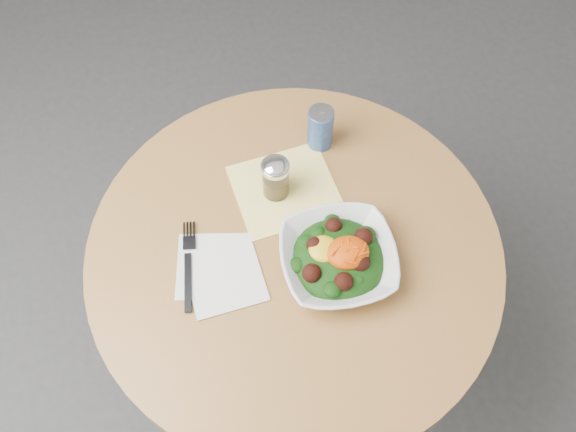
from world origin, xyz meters
name	(u,v)px	position (x,y,z in m)	size (l,w,h in m)	color
ground	(292,356)	(0.00, 0.00, 0.00)	(6.00, 6.00, 0.00)	#313234
table	(294,286)	(0.00, 0.00, 0.55)	(0.90, 0.90, 0.75)	black
cloth_napkin	(285,190)	(0.02, 0.15, 0.75)	(0.22, 0.21, 0.00)	yellow
paper_napkins	(219,271)	(-0.17, -0.01, 0.75)	(0.19, 0.21, 0.00)	silver
salad_bowl	(338,258)	(0.08, -0.06, 0.78)	(0.26, 0.26, 0.09)	silver
fork	(188,262)	(-0.23, 0.02, 0.76)	(0.06, 0.21, 0.00)	black
spice_shaker	(276,178)	(0.00, 0.15, 0.81)	(0.06, 0.06, 0.11)	silver
beverage_can	(320,128)	(0.13, 0.26, 0.81)	(0.06, 0.06, 0.11)	navy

